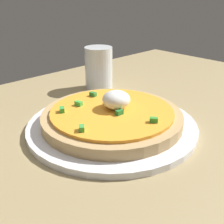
{
  "coord_description": "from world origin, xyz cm",
  "views": [
    {
      "loc": [
        -35.55,
        -34.41,
        26.2
      ],
      "look_at": [
        -5.21,
        -2.68,
        6.25
      ],
      "focal_mm": 44.63,
      "sensor_mm": 36.0,
      "label": 1
    }
  ],
  "objects": [
    {
      "name": "plate",
      "position": [
        -5.21,
        -2.68,
        3.71
      ],
      "size": [
        29.62,
        29.62,
        1.08
      ],
      "primitive_type": "cylinder",
      "color": "white",
      "rests_on": "dining_table"
    },
    {
      "name": "pizza",
      "position": [
        -5.17,
        -2.68,
        5.56
      ],
      "size": [
        24.48,
        24.48,
        5.63
      ],
      "color": "tan",
      "rests_on": "plate"
    },
    {
      "name": "dining_table",
      "position": [
        0.0,
        0.0,
        1.58
      ],
      "size": [
        107.46,
        67.87,
        3.17
      ],
      "primitive_type": "cube",
      "color": "#99855B",
      "rests_on": "ground"
    },
    {
      "name": "cup_near",
      "position": [
        7.0,
        14.68,
        7.63
      ],
      "size": [
        6.56,
        6.56,
        10.07
      ],
      "color": "silver",
      "rests_on": "dining_table"
    }
  ]
}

